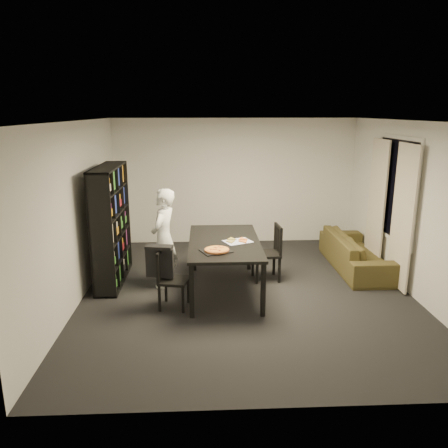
{
  "coord_description": "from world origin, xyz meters",
  "views": [
    {
      "loc": [
        -0.66,
        -6.29,
        2.74
      ],
      "look_at": [
        -0.35,
        0.2,
        1.05
      ],
      "focal_mm": 35.0,
      "sensor_mm": 36.0,
      "label": 1
    }
  ],
  "objects_px": {
    "bookshelf": "(111,225)",
    "pepperoni_pizza": "(217,250)",
    "person": "(164,238)",
    "sofa": "(356,252)",
    "chair_left": "(168,275)",
    "chair_right": "(272,249)",
    "baking_tray": "(216,251)",
    "dining_table": "(224,245)"
  },
  "relations": [
    {
      "from": "dining_table",
      "to": "pepperoni_pizza",
      "type": "xyz_separation_m",
      "value": [
        -0.13,
        -0.51,
        0.1
      ]
    },
    {
      "from": "baking_tray",
      "to": "pepperoni_pizza",
      "type": "distance_m",
      "value": 0.03
    },
    {
      "from": "person",
      "to": "sofa",
      "type": "relative_size",
      "value": 0.77
    },
    {
      "from": "chair_right",
      "to": "sofa",
      "type": "distance_m",
      "value": 1.68
    },
    {
      "from": "pepperoni_pizza",
      "to": "chair_right",
      "type": "bearing_deg",
      "value": 45.58
    },
    {
      "from": "sofa",
      "to": "bookshelf",
      "type": "bearing_deg",
      "value": 95.17
    },
    {
      "from": "chair_left",
      "to": "sofa",
      "type": "distance_m",
      "value": 3.54
    },
    {
      "from": "baking_tray",
      "to": "sofa",
      "type": "height_order",
      "value": "baking_tray"
    },
    {
      "from": "chair_left",
      "to": "person",
      "type": "relative_size",
      "value": 0.54
    },
    {
      "from": "chair_left",
      "to": "pepperoni_pizza",
      "type": "distance_m",
      "value": 0.78
    },
    {
      "from": "person",
      "to": "baking_tray",
      "type": "height_order",
      "value": "person"
    },
    {
      "from": "chair_left",
      "to": "chair_right",
      "type": "bearing_deg",
      "value": -47.79
    },
    {
      "from": "chair_right",
      "to": "person",
      "type": "xyz_separation_m",
      "value": [
        -1.75,
        -0.18,
        0.26
      ]
    },
    {
      "from": "bookshelf",
      "to": "sofa",
      "type": "height_order",
      "value": "bookshelf"
    },
    {
      "from": "baking_tray",
      "to": "dining_table",
      "type": "bearing_deg",
      "value": 74.01
    },
    {
      "from": "dining_table",
      "to": "chair_left",
      "type": "relative_size",
      "value": 2.28
    },
    {
      "from": "pepperoni_pizza",
      "to": "dining_table",
      "type": "bearing_deg",
      "value": 75.71
    },
    {
      "from": "sofa",
      "to": "pepperoni_pizza",
      "type": "bearing_deg",
      "value": 118.87
    },
    {
      "from": "chair_left",
      "to": "chair_right",
      "type": "xyz_separation_m",
      "value": [
        1.63,
        1.0,
        0.05
      ]
    },
    {
      "from": "baking_tray",
      "to": "sofa",
      "type": "bearing_deg",
      "value": 28.57
    },
    {
      "from": "chair_left",
      "to": "baking_tray",
      "type": "xyz_separation_m",
      "value": [
        0.68,
        0.05,
        0.33
      ]
    },
    {
      "from": "person",
      "to": "sofa",
      "type": "xyz_separation_m",
      "value": [
        3.35,
        0.63,
        -0.49
      ]
    },
    {
      "from": "chair_left",
      "to": "baking_tray",
      "type": "relative_size",
      "value": 2.12
    },
    {
      "from": "chair_right",
      "to": "baking_tray",
      "type": "bearing_deg",
      "value": -49.85
    },
    {
      "from": "baking_tray",
      "to": "person",
      "type": "bearing_deg",
      "value": 136.53
    },
    {
      "from": "pepperoni_pizza",
      "to": "sofa",
      "type": "distance_m",
      "value": 2.94
    },
    {
      "from": "dining_table",
      "to": "pepperoni_pizza",
      "type": "relative_size",
      "value": 5.54
    },
    {
      "from": "person",
      "to": "pepperoni_pizza",
      "type": "bearing_deg",
      "value": 64.51
    },
    {
      "from": "chair_left",
      "to": "chair_right",
      "type": "height_order",
      "value": "chair_right"
    },
    {
      "from": "dining_table",
      "to": "baking_tray",
      "type": "height_order",
      "value": "baking_tray"
    },
    {
      "from": "person",
      "to": "baking_tray",
      "type": "bearing_deg",
      "value": 64.41
    },
    {
      "from": "chair_left",
      "to": "person",
      "type": "distance_m",
      "value": 0.88
    },
    {
      "from": "baking_tray",
      "to": "sofa",
      "type": "distance_m",
      "value": 2.95
    },
    {
      "from": "bookshelf",
      "to": "dining_table",
      "type": "xyz_separation_m",
      "value": [
        1.81,
        -0.5,
        -0.21
      ]
    },
    {
      "from": "bookshelf",
      "to": "person",
      "type": "distance_m",
      "value": 0.91
    },
    {
      "from": "bookshelf",
      "to": "baking_tray",
      "type": "xyz_separation_m",
      "value": [
        1.66,
        -1.01,
        -0.14
      ]
    },
    {
      "from": "person",
      "to": "sofa",
      "type": "bearing_deg",
      "value": 118.48
    },
    {
      "from": "pepperoni_pizza",
      "to": "person",
      "type": "bearing_deg",
      "value": 136.63
    },
    {
      "from": "baking_tray",
      "to": "pepperoni_pizza",
      "type": "relative_size",
      "value": 1.14
    },
    {
      "from": "bookshelf",
      "to": "pepperoni_pizza",
      "type": "distance_m",
      "value": 1.96
    },
    {
      "from": "baking_tray",
      "to": "sofa",
      "type": "xyz_separation_m",
      "value": [
        2.55,
        1.39,
        -0.51
      ]
    },
    {
      "from": "bookshelf",
      "to": "chair_left",
      "type": "xyz_separation_m",
      "value": [
        0.98,
        -1.06,
        -0.47
      ]
    }
  ]
}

